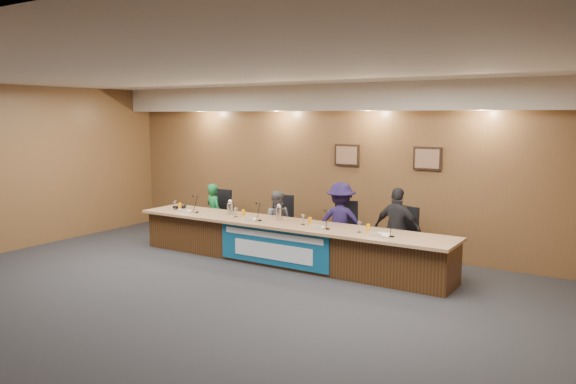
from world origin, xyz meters
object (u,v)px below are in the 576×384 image
object	(u,v)px
office_chair_d	(399,242)
office_chair_c	(343,235)
office_chair_a	(217,219)
carafe_left	(231,209)
panelist_d	(397,230)
speakerphone	(181,207)
office_chair_b	(279,227)
panelist_b	(276,221)
panelist_c	(341,223)
carafe_mid	(279,214)
dais_body	(286,244)
banner	(273,247)
panelist_a	(214,213)

from	to	relation	value
office_chair_d	office_chair_c	bearing A→B (deg)	-159.94
office_chair_a	carafe_left	world-z (taller)	carafe_left
carafe_left	panelist_d	bearing A→B (deg)	9.89
office_chair_d	speakerphone	size ratio (longest dim) A/B	1.50
panelist_d	office_chair_b	world-z (taller)	panelist_d
panelist_b	panelist_c	size ratio (longest dim) A/B	0.83
office_chair_a	carafe_mid	distance (m)	2.12
office_chair_c	office_chair_d	xyz separation A→B (m)	(1.07, 0.00, 0.00)
dais_body	office_chair_c	size ratio (longest dim) A/B	12.50
dais_body	office_chair_b	distance (m)	0.93
banner	office_chair_d	size ratio (longest dim) A/B	4.58
panelist_c	office_chair_d	xyz separation A→B (m)	(1.07, 0.10, -0.24)
banner	panelist_a	xyz separation A→B (m)	(-2.15, 1.01, 0.23)
dais_body	office_chair_a	world-z (taller)	dais_body
carafe_left	carafe_mid	bearing A→B (deg)	0.16
banner	carafe_mid	size ratio (longest dim) A/B	9.01
office_chair_d	speakerphone	bearing A→B (deg)	-151.60
dais_body	speakerphone	xyz separation A→B (m)	(-2.56, 0.05, 0.43)
panelist_b	office_chair_d	xyz separation A→B (m)	(2.45, 0.10, -0.12)
panelist_c	speakerphone	size ratio (longest dim) A/B	4.51
carafe_left	dais_body	bearing A→B (deg)	-2.25
panelist_b	panelist_a	bearing A→B (deg)	-20.88
panelist_c	office_chair_a	distance (m)	2.95
dais_body	carafe_mid	xyz separation A→B (m)	(-0.17, 0.05, 0.52)
dais_body	panelist_b	world-z (taller)	panelist_b
office_chair_b	office_chair_c	size ratio (longest dim) A/B	1.00
office_chair_a	dais_body	bearing A→B (deg)	-21.53
office_chair_b	carafe_left	bearing A→B (deg)	-149.23
office_chair_b	speakerphone	world-z (taller)	speakerphone
panelist_a	carafe_left	bearing A→B (deg)	169.00
panelist_d	office_chair_c	distance (m)	1.10
panelist_c	office_chair_b	size ratio (longest dim) A/B	3.00
dais_body	carafe_mid	bearing A→B (deg)	163.02
panelist_d	speakerphone	bearing A→B (deg)	8.69
office_chair_c	carafe_mid	distance (m)	1.22
panelist_d	office_chair_a	size ratio (longest dim) A/B	2.97
panelist_c	carafe_mid	xyz separation A→B (m)	(-0.96, -0.54, 0.15)
panelist_d	office_chair_b	xyz separation A→B (m)	(-2.45, 0.10, -0.23)
panelist_d	office_chair_d	bearing A→B (deg)	-88.38
panelist_c	office_chair_b	bearing A→B (deg)	-21.32
office_chair_a	office_chair_c	xyz separation A→B (m)	(2.93, 0.00, 0.00)
speakerphone	panelist_a	bearing A→B (deg)	53.16
office_chair_c	carafe_mid	world-z (taller)	carafe_mid
banner	panelist_c	bearing A→B (deg)	52.31
office_chair_b	office_chair_a	bearing A→B (deg)	167.29
panelist_b	office_chair_c	size ratio (longest dim) A/B	2.49
panelist_d	carafe_left	bearing A→B (deg)	11.51
dais_body	carafe_mid	size ratio (longest dim) A/B	24.58
office_chair_d	banner	bearing A→B (deg)	-128.97
panelist_c	office_chair_c	xyz separation A→B (m)	(0.00, 0.10, -0.24)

